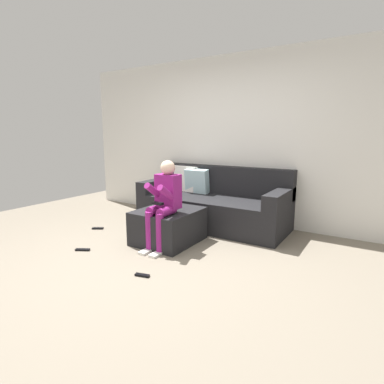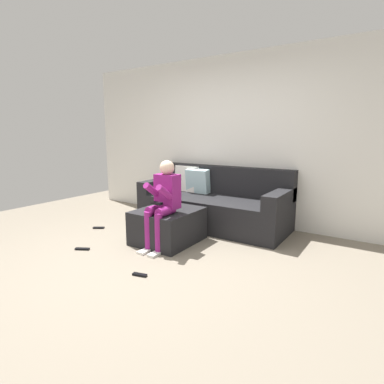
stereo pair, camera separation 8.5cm
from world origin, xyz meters
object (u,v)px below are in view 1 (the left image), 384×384
(remote_under_side_table, at_px, (98,228))
(remote_near_ottoman, at_px, (142,275))
(remote_by_storage_bin, at_px, (83,250))
(couch_sectional, at_px, (213,204))
(ottoman, at_px, (168,226))
(person_seated, at_px, (164,199))

(remote_under_side_table, bearing_deg, remote_near_ottoman, -59.69)
(remote_near_ottoman, distance_m, remote_by_storage_bin, 1.09)
(couch_sectional, bearing_deg, remote_by_storage_bin, -114.61)
(remote_by_storage_bin, xyz_separation_m, remote_under_side_table, (-0.53, 0.70, 0.00))
(couch_sectional, xyz_separation_m, remote_near_ottoman, (0.25, -1.96, -0.32))
(couch_sectional, bearing_deg, remote_under_side_table, -140.38)
(ottoman, height_order, remote_near_ottoman, ottoman)
(ottoman, relative_size, remote_near_ottoman, 5.42)
(remote_near_ottoman, xyz_separation_m, remote_by_storage_bin, (-1.08, 0.14, 0.00))
(remote_by_storage_bin, bearing_deg, person_seated, 10.38)
(couch_sectional, bearing_deg, remote_near_ottoman, -82.79)
(remote_near_ottoman, relative_size, remote_under_side_table, 0.92)
(remote_under_side_table, bearing_deg, person_seated, -35.08)
(remote_near_ottoman, distance_m, remote_under_side_table, 1.81)
(remote_by_storage_bin, relative_size, remote_under_side_table, 1.06)
(remote_near_ottoman, bearing_deg, ottoman, 98.41)
(person_seated, bearing_deg, remote_under_side_table, 177.18)
(person_seated, distance_m, remote_under_side_table, 1.45)
(person_seated, height_order, remote_by_storage_bin, person_seated)
(person_seated, xyz_separation_m, remote_under_side_table, (-1.31, 0.06, -0.61))
(couch_sectional, distance_m, ottoman, 1.02)
(couch_sectional, distance_m, remote_under_side_table, 1.80)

